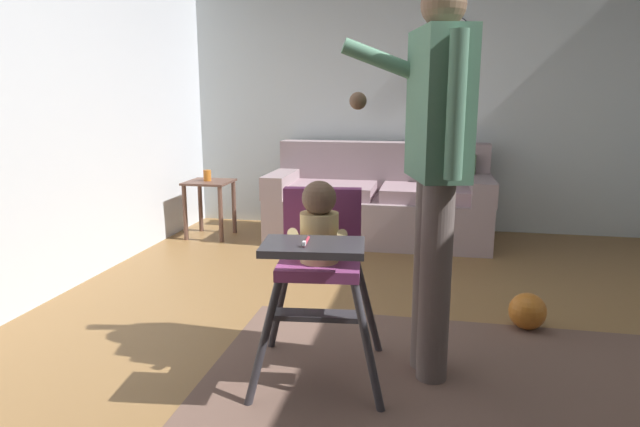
{
  "coord_description": "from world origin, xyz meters",
  "views": [
    {
      "loc": [
        0.18,
        -2.59,
        1.28
      ],
      "look_at": [
        -0.31,
        -0.2,
        0.76
      ],
      "focal_mm": 31.12,
      "sensor_mm": 36.0,
      "label": 1
    }
  ],
  "objects_px": {
    "sippy_cup": "(207,175)",
    "wall_clock": "(454,33)",
    "adult_standing": "(435,164)",
    "side_table": "(210,196)",
    "toy_ball": "(527,311)",
    "couch": "(380,203)",
    "high_chair": "(320,246)"
  },
  "relations": [
    {
      "from": "side_table",
      "to": "wall_clock",
      "type": "xyz_separation_m",
      "value": [
        2.15,
        0.71,
        1.47
      ]
    },
    {
      "from": "toy_ball",
      "to": "sippy_cup",
      "type": "xyz_separation_m",
      "value": [
        -2.57,
        1.63,
        0.47
      ]
    },
    {
      "from": "adult_standing",
      "to": "toy_ball",
      "type": "xyz_separation_m",
      "value": [
        0.54,
        0.62,
        -0.89
      ]
    },
    {
      "from": "couch",
      "to": "wall_clock",
      "type": "distance_m",
      "value": 1.7
    },
    {
      "from": "toy_ball",
      "to": "wall_clock",
      "type": "height_order",
      "value": "wall_clock"
    },
    {
      "from": "sippy_cup",
      "to": "wall_clock",
      "type": "height_order",
      "value": "wall_clock"
    },
    {
      "from": "couch",
      "to": "sippy_cup",
      "type": "bearing_deg",
      "value": -81.45
    },
    {
      "from": "sippy_cup",
      "to": "wall_clock",
      "type": "bearing_deg",
      "value": 18.23
    },
    {
      "from": "high_chair",
      "to": "sippy_cup",
      "type": "height_order",
      "value": "high_chair"
    },
    {
      "from": "couch",
      "to": "sippy_cup",
      "type": "height_order",
      "value": "couch"
    },
    {
      "from": "high_chair",
      "to": "adult_standing",
      "type": "height_order",
      "value": "adult_standing"
    },
    {
      "from": "toy_ball",
      "to": "sippy_cup",
      "type": "relative_size",
      "value": 2.06
    },
    {
      "from": "wall_clock",
      "to": "high_chair",
      "type": "bearing_deg",
      "value": -101.37
    },
    {
      "from": "couch",
      "to": "wall_clock",
      "type": "height_order",
      "value": "wall_clock"
    },
    {
      "from": "wall_clock",
      "to": "side_table",
      "type": "bearing_deg",
      "value": -161.66
    },
    {
      "from": "sippy_cup",
      "to": "toy_ball",
      "type": "bearing_deg",
      "value": -32.39
    },
    {
      "from": "couch",
      "to": "side_table",
      "type": "xyz_separation_m",
      "value": [
        -1.54,
        -0.23,
        0.05
      ]
    },
    {
      "from": "toy_ball",
      "to": "high_chair",
      "type": "bearing_deg",
      "value": -143.64
    },
    {
      "from": "toy_ball",
      "to": "wall_clock",
      "type": "relative_size",
      "value": 0.71
    },
    {
      "from": "sippy_cup",
      "to": "adult_standing",
      "type": "bearing_deg",
      "value": -48.05
    },
    {
      "from": "toy_ball",
      "to": "sippy_cup",
      "type": "bearing_deg",
      "value": 147.61
    },
    {
      "from": "high_chair",
      "to": "toy_ball",
      "type": "height_order",
      "value": "high_chair"
    },
    {
      "from": "couch",
      "to": "side_table",
      "type": "relative_size",
      "value": 3.77
    },
    {
      "from": "high_chair",
      "to": "side_table",
      "type": "relative_size",
      "value": 1.79
    },
    {
      "from": "adult_standing",
      "to": "side_table",
      "type": "bearing_deg",
      "value": -63.27
    },
    {
      "from": "couch",
      "to": "sippy_cup",
      "type": "relative_size",
      "value": 19.59
    },
    {
      "from": "high_chair",
      "to": "sippy_cup",
      "type": "xyz_separation_m",
      "value": [
        -1.54,
        2.39,
        -0.06
      ]
    },
    {
      "from": "side_table",
      "to": "couch",
      "type": "bearing_deg",
      "value": 8.63
    },
    {
      "from": "adult_standing",
      "to": "toy_ball",
      "type": "relative_size",
      "value": 8.47
    },
    {
      "from": "couch",
      "to": "adult_standing",
      "type": "xyz_separation_m",
      "value": [
        0.47,
        -2.49,
        0.66
      ]
    },
    {
      "from": "high_chair",
      "to": "side_table",
      "type": "xyz_separation_m",
      "value": [
        -1.52,
        2.39,
        -0.25
      ]
    },
    {
      "from": "adult_standing",
      "to": "wall_clock",
      "type": "distance_m",
      "value": 3.09
    }
  ]
}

